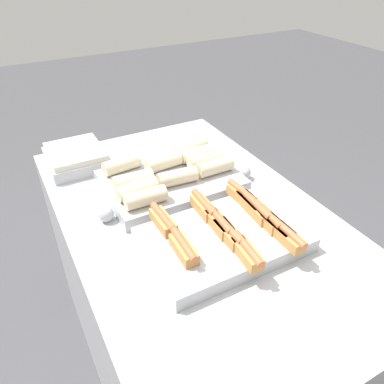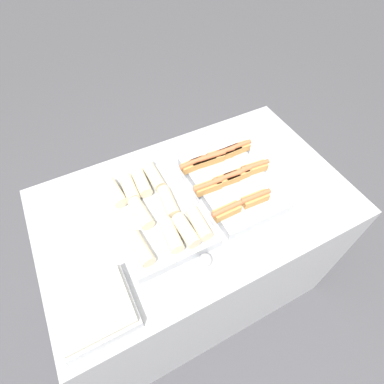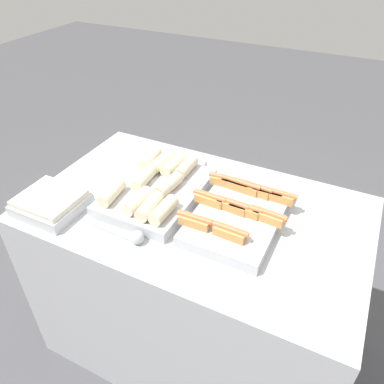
{
  "view_description": "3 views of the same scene",
  "coord_description": "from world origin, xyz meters",
  "px_view_note": "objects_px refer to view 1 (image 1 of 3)",
  "views": [
    {
      "loc": [
        0.92,
        -0.5,
        1.76
      ],
      "look_at": [
        -0.02,
        0.0,
        1.03
      ],
      "focal_mm": 35.0,
      "sensor_mm": 36.0,
      "label": 1
    },
    {
      "loc": [
        -0.39,
        -0.71,
        2.05
      ],
      "look_at": [
        -0.02,
        0.0,
        1.03
      ],
      "focal_mm": 28.0,
      "sensor_mm": 36.0,
      "label": 2
    },
    {
      "loc": [
        0.54,
        -1.12,
        1.95
      ],
      "look_at": [
        -0.02,
        0.0,
        1.03
      ],
      "focal_mm": 35.0,
      "sensor_mm": 36.0,
      "label": 3
    }
  ],
  "objects_px": {
    "tray_wraps": "(171,177)",
    "serving_spoon_near": "(105,213)",
    "tray_hotdogs": "(227,234)",
    "serving_spoon_far": "(242,172)",
    "tray_side_front": "(76,157)"
  },
  "relations": [
    {
      "from": "tray_hotdogs",
      "to": "serving_spoon_near",
      "type": "height_order",
      "value": "tray_hotdogs"
    },
    {
      "from": "tray_side_front",
      "to": "serving_spoon_near",
      "type": "distance_m",
      "value": 0.42
    },
    {
      "from": "serving_spoon_near",
      "to": "tray_hotdogs",
      "type": "bearing_deg",
      "value": 44.2
    },
    {
      "from": "tray_wraps",
      "to": "serving_spoon_near",
      "type": "bearing_deg",
      "value": -75.77
    },
    {
      "from": "serving_spoon_near",
      "to": "serving_spoon_far",
      "type": "height_order",
      "value": "same"
    },
    {
      "from": "tray_hotdogs",
      "to": "serving_spoon_far",
      "type": "xyz_separation_m",
      "value": [
        -0.31,
        0.27,
        -0.01
      ]
    },
    {
      "from": "tray_hotdogs",
      "to": "tray_side_front",
      "type": "bearing_deg",
      "value": -158.12
    },
    {
      "from": "tray_side_front",
      "to": "serving_spoon_near",
      "type": "height_order",
      "value": "tray_side_front"
    },
    {
      "from": "serving_spoon_near",
      "to": "serving_spoon_far",
      "type": "xyz_separation_m",
      "value": [
        -0.0,
        0.57,
        0.0
      ]
    },
    {
      "from": "tray_wraps",
      "to": "serving_spoon_near",
      "type": "height_order",
      "value": "tray_wraps"
    },
    {
      "from": "tray_wraps",
      "to": "tray_side_front",
      "type": "relative_size",
      "value": 1.92
    },
    {
      "from": "tray_wraps",
      "to": "serving_spoon_far",
      "type": "bearing_deg",
      "value": 75.77
    },
    {
      "from": "tray_hotdogs",
      "to": "serving_spoon_far",
      "type": "distance_m",
      "value": 0.41
    },
    {
      "from": "tray_side_front",
      "to": "serving_spoon_near",
      "type": "relative_size",
      "value": 1.05
    },
    {
      "from": "tray_hotdogs",
      "to": "tray_wraps",
      "type": "distance_m",
      "value": 0.38
    }
  ]
}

